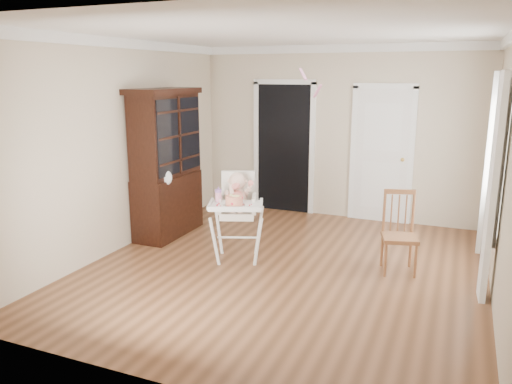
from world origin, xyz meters
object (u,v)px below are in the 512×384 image
at_px(cake, 234,201).
at_px(china_cabinet, 167,163).
at_px(sippy_cup, 218,195).
at_px(dining_chair, 399,235).
at_px(high_chair, 237,206).

distance_m(cake, china_cabinet, 1.67).
bearing_deg(cake, sippy_cup, 162.69).
bearing_deg(china_cabinet, sippy_cup, -32.38).
xyz_separation_m(cake, sippy_cup, (-0.24, 0.08, 0.02)).
bearing_deg(china_cabinet, dining_chair, -2.87).
bearing_deg(dining_chair, cake, -175.05).
distance_m(sippy_cup, dining_chair, 2.17).
relative_size(sippy_cup, china_cabinet, 0.09).
relative_size(china_cabinet, dining_chair, 2.18).
height_order(cake, dining_chair, dining_chair).
distance_m(china_cabinet, dining_chair, 3.29).
xyz_separation_m(china_cabinet, dining_chair, (3.24, -0.16, -0.59)).
distance_m(high_chair, dining_chair, 1.95).
height_order(high_chair, dining_chair, high_chair).
distance_m(high_chair, cake, 0.33).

